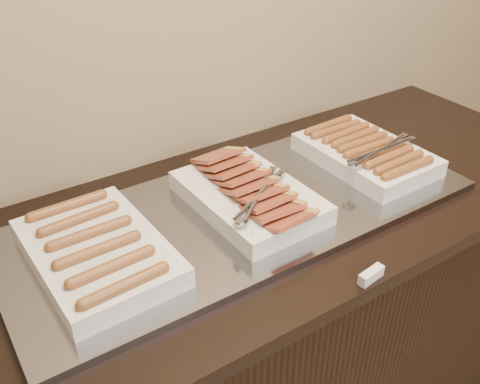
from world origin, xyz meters
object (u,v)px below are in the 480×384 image
object	(u,v)px
dish_left	(97,251)
dish_right	(366,153)
dish_center	(249,195)
warming_tray	(243,211)
counter	(249,332)

from	to	relation	value
dish_left	dish_right	size ratio (longest dim) A/B	1.06
dish_left	dish_center	xyz separation A→B (m)	(0.40, -0.00, 0.00)
dish_center	dish_right	bearing A→B (deg)	-1.46
dish_right	dish_center	bearing A→B (deg)	179.27
dish_right	warming_tray	bearing A→B (deg)	178.80
warming_tray	dish_left	size ratio (longest dim) A/B	3.00
dish_right	dish_left	bearing A→B (deg)	179.02
warming_tray	dish_center	xyz separation A→B (m)	(0.02, -0.00, 0.04)
counter	dish_left	xyz separation A→B (m)	(-0.41, 0.00, 0.50)
dish_center	dish_right	xyz separation A→B (m)	(0.41, 0.00, -0.00)
dish_left	dish_center	size ratio (longest dim) A/B	0.98
counter	warming_tray	bearing A→B (deg)	180.00
counter	warming_tray	distance (m)	0.46
warming_tray	dish_left	bearing A→B (deg)	180.00
dish_right	counter	bearing A→B (deg)	178.77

